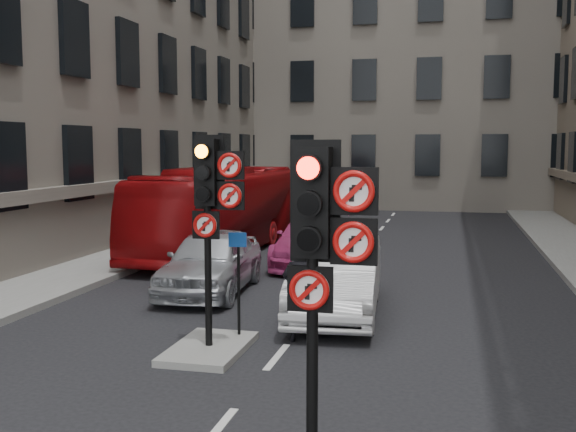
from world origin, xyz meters
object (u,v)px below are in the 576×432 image
at_px(car_silver, 211,261).
at_px(info_sign, 238,269).
at_px(motorcycle, 329,268).
at_px(signal_near, 321,239).
at_px(car_white, 337,277).
at_px(car_pink, 313,240).
at_px(signal_far, 212,195).
at_px(bus_red, 222,210).
at_px(motorcyclist, 301,291).

relative_size(car_silver, info_sign, 2.41).
bearing_deg(info_sign, motorcycle, 69.61).
height_order(signal_near, car_white, signal_near).
relative_size(car_silver, car_pink, 0.90).
height_order(signal_near, car_pink, signal_near).
xyz_separation_m(car_white, motorcycle, (-0.62, 2.53, -0.29)).
bearing_deg(car_pink, motorcycle, -75.58).
bearing_deg(signal_far, bus_red, 108.19).
bearing_deg(car_silver, motorcyclist, -53.28).
distance_m(signal_far, car_pink, 9.05).
bearing_deg(signal_near, car_silver, 116.70).
height_order(signal_near, bus_red, signal_near).
height_order(bus_red, motorcycle, bus_red).
bearing_deg(car_white, motorcycle, 99.44).
distance_m(signal_near, car_pink, 13.23).
bearing_deg(bus_red, signal_near, -64.44).
relative_size(car_pink, info_sign, 2.67).
relative_size(car_silver, car_white, 0.94).
height_order(signal_near, car_silver, signal_near).
distance_m(motorcycle, info_sign, 5.00).
bearing_deg(car_white, info_sign, -125.37).
bearing_deg(car_pink, motorcyclist, -83.66).
xyz_separation_m(signal_far, bus_red, (-3.39, 10.31, -1.30)).
distance_m(signal_near, motorcycle, 9.96).
distance_m(car_silver, car_white, 3.56).
bearing_deg(motorcycle, bus_red, 124.71).
bearing_deg(signal_near, signal_far, 123.02).
distance_m(signal_far, car_silver, 5.14).
bearing_deg(car_silver, bus_red, 102.64).
xyz_separation_m(car_silver, bus_red, (-1.73, 5.84, 0.64)).
height_order(car_silver, bus_red, bus_red).
height_order(car_pink, motorcycle, car_pink).
bearing_deg(info_sign, bus_red, 99.42).
bearing_deg(bus_red, motorcyclist, -60.38).
bearing_deg(car_pink, info_sign, -91.61).
distance_m(car_pink, motorcycle, 3.39).
distance_m(signal_near, car_silver, 9.65).
bearing_deg(signal_far, signal_near, -56.98).
distance_m(signal_near, motorcyclist, 5.43).
relative_size(signal_far, info_sign, 1.92).
xyz_separation_m(signal_near, motorcyclist, (-1.30, 5.01, -1.66)).
bearing_deg(motorcyclist, signal_near, 86.46).
height_order(signal_far, car_white, signal_far).
distance_m(car_silver, motorcycle, 2.91).
height_order(bus_red, info_sign, bus_red).
bearing_deg(signal_far, car_silver, 110.36).
relative_size(car_white, bus_red, 0.48).
xyz_separation_m(motorcycle, motorcyclist, (0.30, -4.60, 0.42)).
relative_size(car_pink, motorcyclist, 2.70).
relative_size(car_white, motorcyclist, 2.60).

